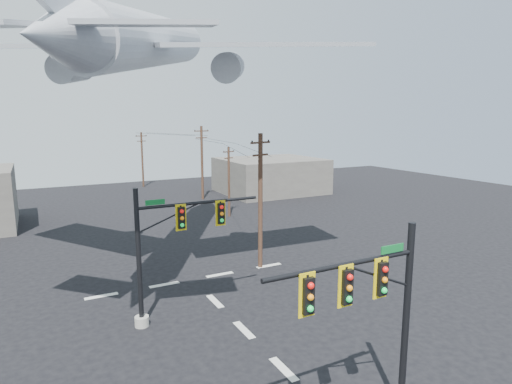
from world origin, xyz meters
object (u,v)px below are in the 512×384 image
utility_pole_d (142,158)px  airliner (149,42)px  signal_mast_near (377,319)px  utility_pole_b (229,181)px  utility_pole_a (260,199)px  utility_pole_c (202,161)px  signal_mast_far (167,250)px

utility_pole_d → airliner: airliner is taller
signal_mast_near → utility_pole_b: bearing=74.6°
utility_pole_a → airliner: airliner is taller
utility_pole_c → utility_pole_d: utility_pole_c is taller
utility_pole_b → utility_pole_d: size_ratio=0.90×
signal_mast_far → utility_pole_a: utility_pole_a is taller
signal_mast_near → signal_mast_far: size_ratio=0.99×
airliner → signal_mast_near: bearing=-141.4°
signal_mast_near → utility_pole_c: size_ratio=0.75×
signal_mast_near → utility_pole_d: size_ratio=0.85×
utility_pole_a → utility_pole_b: bearing=53.3°
utility_pole_d → utility_pole_c: bearing=-78.1°
utility_pole_c → utility_pole_d: bearing=107.2°
utility_pole_b → utility_pole_d: 25.86m
signal_mast_far → utility_pole_b: 25.09m
signal_mast_far → utility_pole_a: (8.45, 5.18, 1.16)m
utility_pole_b → utility_pole_d: (-3.65, 25.59, 0.47)m
signal_mast_far → utility_pole_c: 35.45m
utility_pole_a → airliner: 12.96m
utility_pole_c → utility_pole_d: size_ratio=1.14×
signal_mast_far → airliner: 13.86m
utility_pole_b → utility_pole_c: bearing=66.7°
signal_mast_near → signal_mast_far: 12.11m
signal_mast_far → utility_pole_c: size_ratio=0.76×
signal_mast_near → utility_pole_a: (4.32, 16.56, 1.04)m
utility_pole_b → utility_pole_d: bearing=80.1°
utility_pole_c → utility_pole_d: 15.24m
utility_pole_a → utility_pole_d: bearing=68.1°
airliner → utility_pole_d: bearing=18.3°
signal_mast_near → utility_pole_c: 44.99m
utility_pole_b → utility_pole_d: utility_pole_d is taller
signal_mast_far → airliner: bearing=79.6°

